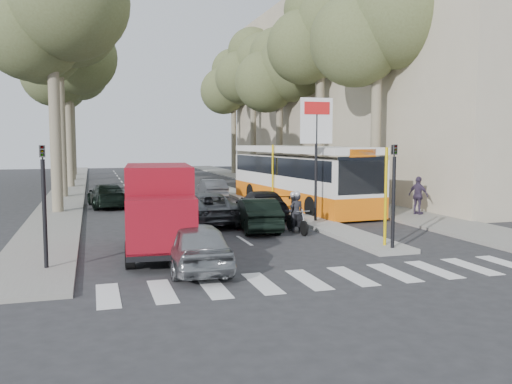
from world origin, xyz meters
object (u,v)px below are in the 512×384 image
at_px(dark_hatchback, 257,214).
at_px(motorcycle, 295,213).
at_px(red_truck, 159,208).
at_px(silver_hatchback, 195,245).
at_px(city_bus, 299,175).

xyz_separation_m(dark_hatchback, motorcycle, (1.36, -0.86, 0.10)).
distance_m(red_truck, motorcycle, 6.40).
bearing_deg(dark_hatchback, silver_hatchback, 64.91).
distance_m(silver_hatchback, red_truck, 2.79).
bearing_deg(dark_hatchback, city_bus, -116.95).
bearing_deg(red_truck, motorcycle, 29.85).
bearing_deg(motorcycle, red_truck, -157.78).
height_order(red_truck, city_bus, city_bus).
bearing_deg(silver_hatchback, city_bus, -121.54).
bearing_deg(silver_hatchback, dark_hatchback, -120.53).
bearing_deg(red_truck, city_bus, 54.56).
distance_m(dark_hatchback, red_truck, 5.71).
relative_size(dark_hatchback, city_bus, 0.31).
relative_size(silver_hatchback, city_bus, 0.31).
height_order(silver_hatchback, city_bus, city_bus).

